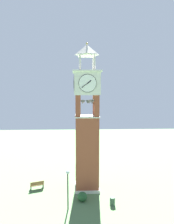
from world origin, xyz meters
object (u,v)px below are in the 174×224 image
object	(u,v)px
clock_tower	(87,129)
park_bench	(37,185)
lamp_post	(68,183)
trash_bin	(112,201)

from	to	relation	value
clock_tower	park_bench	distance (m)	8.97
clock_tower	lamp_post	size ratio (longest dim) A/B	4.31
park_bench	trash_bin	distance (m)	9.29
park_bench	trash_bin	world-z (taller)	park_bench
lamp_post	park_bench	bearing A→B (deg)	-139.81
park_bench	trash_bin	xyz separation A→B (m)	(3.99, 8.39, -0.08)
clock_tower	trash_bin	size ratio (longest dim) A/B	21.37
trash_bin	lamp_post	bearing A→B (deg)	-82.29
trash_bin	park_bench	bearing A→B (deg)	-115.40
clock_tower	trash_bin	xyz separation A→B (m)	(3.86, 2.44, -6.79)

